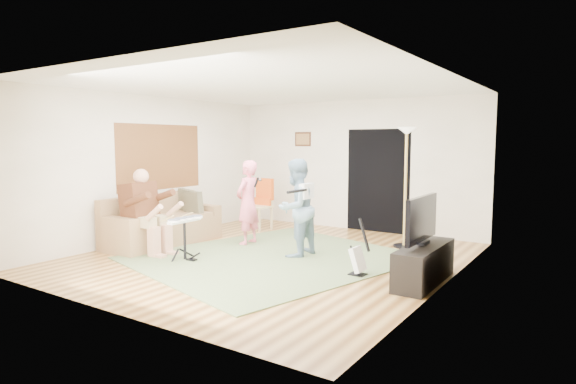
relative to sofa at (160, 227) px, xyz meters
The scene contains 19 objects.
floor 2.33m from the sofa, ahead, with size 6.00×6.00×0.00m, color brown.
walls 2.54m from the sofa, ahead, with size 5.50×6.00×2.70m, color silver, non-canonical shape.
ceiling 3.34m from the sofa, ahead, with size 6.00×6.00×0.00m, color white.
window_blinds 1.41m from the sofa, 134.80° to the left, with size 2.05×2.05×0.00m, color brown.
doorway 4.38m from the sofa, 48.70° to the left, with size 2.10×2.10×0.00m, color black.
picture_frame 3.77m from the sofa, 72.10° to the left, with size 0.42×0.03×0.32m, color #3F2314.
area_rug 2.40m from the sofa, ahead, with size 3.49×3.92×0.02m, color #576A41.
sofa is the anchor object (origin of this frame).
drummer 0.82m from the sofa, 56.45° to the right, with size 0.91×0.51×1.40m.
drum_kit 1.45m from the sofa, 26.63° to the right, with size 0.37×0.67×0.69m.
singer 1.68m from the sofa, 30.55° to the left, with size 0.55×0.36×1.51m, color #F06880.
microphone 1.97m from the sofa, 27.29° to the left, with size 0.06×0.06×0.24m, color black, non-canonical shape.
guitarist 2.70m from the sofa, 11.56° to the left, with size 0.77×0.60×1.58m, color #7493A9.
guitar_held 2.95m from the sofa, 10.76° to the left, with size 0.12×0.60×0.26m, color silver, non-canonical shape.
guitar_spare 3.94m from the sofa, ahead, with size 0.29×0.26×0.81m.
torchiere_lamp 4.53m from the sofa, 29.41° to the left, with size 0.37×0.37×2.09m.
dining_chair 2.23m from the sofa, 72.31° to the left, with size 0.49×0.51×1.07m.
tv_cabinet 4.80m from the sofa, ahead, with size 0.40×1.40×0.50m, color black.
television 4.78m from the sofa, ahead, with size 0.06×1.06×0.59m, color black.
Camera 1 is at (4.42, -6.15, 1.85)m, focal length 30.00 mm.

